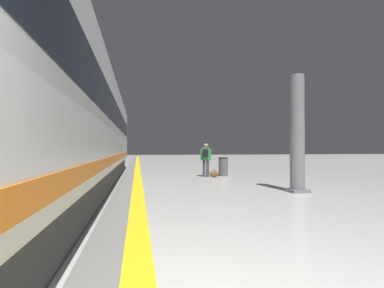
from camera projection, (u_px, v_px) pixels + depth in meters
name	position (u px, v px, depth m)	size (l,w,h in m)	color
safety_line_strip	(138.00, 185.00, 10.47)	(0.36, 80.00, 0.01)	yellow
tactile_edge_band	(127.00, 186.00, 10.40)	(0.70, 80.00, 0.01)	slate
high_speed_train	(39.00, 97.00, 6.48)	(2.94, 29.14, 4.97)	#38383D
passenger_near	(206.00, 156.00, 13.66)	(0.49, 0.39, 1.63)	#383842
duffel_bag_near	(214.00, 174.00, 13.44)	(0.44, 0.26, 0.36)	brown
platform_pillar	(297.00, 136.00, 8.87)	(0.56, 0.56, 3.60)	slate
waste_bin	(223.00, 167.00, 14.06)	(0.46, 0.46, 0.91)	#4C4C51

